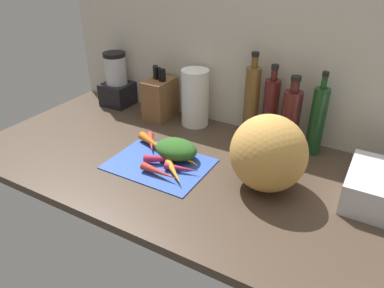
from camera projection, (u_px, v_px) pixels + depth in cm
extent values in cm
cube|color=#47382B|center=(194.00, 168.00, 133.04)|extent=(170.00, 80.00, 3.00)
cube|color=beige|center=(241.00, 57.00, 146.82)|extent=(170.00, 3.00, 60.00)
cube|color=#2D51B7|center=(159.00, 163.00, 132.13)|extent=(35.60, 26.56, 0.80)
cone|color=red|center=(160.00, 172.00, 123.81)|extent=(14.92, 3.85, 2.92)
cone|color=red|center=(151.00, 142.00, 142.14)|extent=(10.16, 11.71, 2.90)
cone|color=#B2264C|center=(167.00, 159.00, 131.03)|extent=(16.25, 10.85, 3.19)
cone|color=#B2264C|center=(182.00, 168.00, 126.30)|extent=(12.81, 5.34, 2.39)
cone|color=orange|center=(154.00, 144.00, 140.53)|extent=(17.88, 9.83, 3.47)
cone|color=orange|center=(186.00, 159.00, 131.57)|extent=(12.47, 6.31, 2.90)
cone|color=orange|center=(174.00, 172.00, 124.04)|extent=(12.49, 11.33, 2.64)
ellipsoid|color=#2D6023|center=(176.00, 149.00, 133.69)|extent=(16.15, 12.43, 6.83)
ellipsoid|color=gold|center=(269.00, 153.00, 114.90)|extent=(24.57, 23.37, 25.15)
cube|color=brown|center=(160.00, 99.00, 163.93)|extent=(10.29, 15.40, 17.85)
cylinder|color=black|center=(155.00, 72.00, 160.60)|extent=(2.17, 2.17, 5.50)
cylinder|color=black|center=(156.00, 73.00, 158.77)|extent=(1.70, 1.70, 5.50)
cylinder|color=black|center=(159.00, 73.00, 158.51)|extent=(1.40, 1.40, 5.50)
cylinder|color=black|center=(160.00, 75.00, 156.67)|extent=(1.48, 1.48, 5.50)
cylinder|color=black|center=(163.00, 75.00, 156.23)|extent=(2.16, 2.16, 5.50)
cube|color=black|center=(118.00, 94.00, 178.81)|extent=(13.70, 13.70, 10.72)
cylinder|color=silver|center=(116.00, 70.00, 172.97)|extent=(10.27, 10.27, 13.21)
cylinder|color=black|center=(114.00, 54.00, 169.30)|extent=(10.48, 10.48, 1.80)
cylinder|color=white|center=(195.00, 98.00, 155.70)|extent=(11.78, 11.78, 24.63)
cylinder|color=brown|center=(251.00, 103.00, 144.89)|extent=(5.98, 5.98, 29.10)
cylinder|color=brown|center=(255.00, 62.00, 136.73)|extent=(2.56, 2.56, 4.32)
cylinder|color=black|center=(255.00, 54.00, 135.29)|extent=(2.95, 2.95, 1.60)
cylinder|color=#471919|center=(270.00, 112.00, 141.91)|extent=(6.00, 6.00, 25.65)
cylinder|color=#471919|center=(274.00, 75.00, 134.59)|extent=(2.44, 2.44, 4.34)
cylinder|color=black|center=(275.00, 67.00, 133.14)|extent=(2.80, 2.80, 1.60)
cylinder|color=#471919|center=(290.00, 122.00, 136.21)|extent=(7.01, 7.01, 23.80)
cylinder|color=#471919|center=(295.00, 86.00, 129.37)|extent=(3.20, 3.20, 4.23)
cylinder|color=black|center=(296.00, 78.00, 127.94)|extent=(3.68, 3.68, 1.60)
cylinder|color=#19421E|center=(317.00, 122.00, 133.76)|extent=(5.74, 5.74, 25.84)
cylinder|color=#19421E|center=(324.00, 82.00, 126.36)|extent=(2.02, 2.02, 4.50)
cylinder|color=black|center=(326.00, 74.00, 124.87)|extent=(2.32, 2.32, 1.60)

